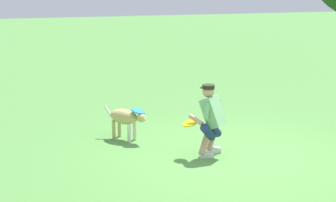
% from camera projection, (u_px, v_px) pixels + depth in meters
% --- Properties ---
extents(ground_plane, '(60.00, 60.00, 0.00)m').
position_uv_depth(ground_plane, '(233.00, 159.00, 9.41)').
color(ground_plane, '#538E42').
extents(person, '(0.70, 0.57, 1.29)m').
position_uv_depth(person, '(211.00, 118.00, 9.45)').
color(person, silver).
rests_on(person, ground_plane).
extents(dog, '(0.75, 0.83, 0.63)m').
position_uv_depth(dog, '(126.00, 118.00, 10.40)').
color(dog, tan).
rests_on(dog, ground_plane).
extents(frisbee_flying, '(0.30, 0.31, 0.11)m').
position_uv_depth(frisbee_flying, '(138.00, 111.00, 10.25)').
color(frisbee_flying, '#268ADB').
extents(frisbee_held, '(0.35, 0.35, 0.09)m').
position_uv_depth(frisbee_held, '(189.00, 123.00, 9.43)').
color(frisbee_held, yellow).
rests_on(frisbee_held, person).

